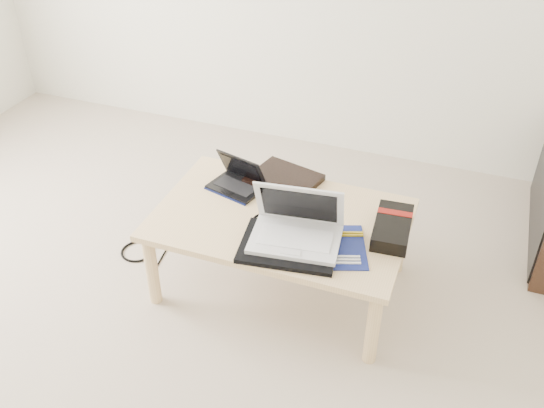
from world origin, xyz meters
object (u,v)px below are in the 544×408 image
(white_laptop, at_px, (297,227))
(gpu_box, at_px, (392,227))
(coffee_table, at_px, (281,225))
(netbook, at_px, (238,181))

(white_laptop, distance_m, gpu_box, 0.41)
(coffee_table, xyz_separation_m, netbook, (-0.27, 0.15, 0.08))
(coffee_table, distance_m, gpu_box, 0.49)
(coffee_table, relative_size, white_laptop, 2.78)
(coffee_table, height_order, white_laptop, white_laptop)
(netbook, relative_size, white_laptop, 0.70)
(coffee_table, bearing_deg, netbook, 150.79)
(netbook, xyz_separation_m, white_laptop, (0.38, -0.28, 0.04))
(netbook, distance_m, gpu_box, 0.75)
(coffee_table, xyz_separation_m, white_laptop, (0.12, -0.14, 0.12))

